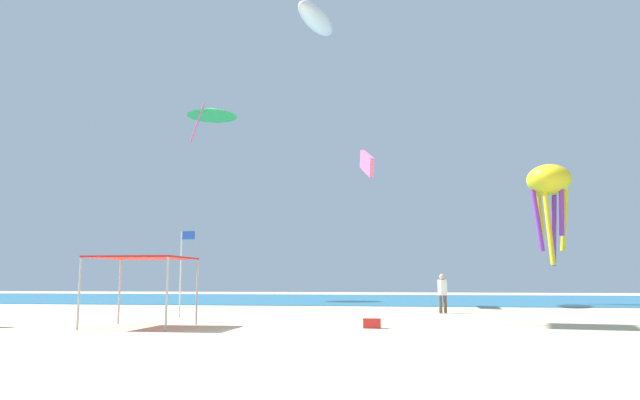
{
  "coord_description": "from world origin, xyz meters",
  "views": [
    {
      "loc": [
        3.38,
        -17.28,
        1.56
      ],
      "look_at": [
        -0.72,
        10.5,
        5.39
      ],
      "focal_mm": 32.75,
      "sensor_mm": 36.0,
      "label": 1
    }
  ],
  "objects_px": {
    "canopy_tent": "(143,261)",
    "cooler_box": "(372,323)",
    "kite_inflatable_white": "(316,19)",
    "banner_flag": "(182,265)",
    "person_leftmost": "(442,290)",
    "kite_parafoil_pink": "(367,164)",
    "kite_octopus_yellow": "(549,185)",
    "kite_delta_green": "(212,112)"
  },
  "relations": [
    {
      "from": "kite_octopus_yellow",
      "to": "banner_flag",
      "type": "bearing_deg",
      "value": 93.23
    },
    {
      "from": "canopy_tent",
      "to": "kite_delta_green",
      "type": "bearing_deg",
      "value": 104.36
    },
    {
      "from": "kite_parafoil_pink",
      "to": "kite_inflatable_white",
      "type": "xyz_separation_m",
      "value": [
        -3.73,
        3.78,
        11.35
      ]
    },
    {
      "from": "cooler_box",
      "to": "kite_parafoil_pink",
      "type": "xyz_separation_m",
      "value": [
        -1.14,
        15.78,
        8.41
      ]
    },
    {
      "from": "kite_parafoil_pink",
      "to": "kite_inflatable_white",
      "type": "distance_m",
      "value": 12.54
    },
    {
      "from": "canopy_tent",
      "to": "kite_delta_green",
      "type": "xyz_separation_m",
      "value": [
        -6.34,
        24.76,
        12.59
      ]
    },
    {
      "from": "person_leftmost",
      "to": "kite_inflatable_white",
      "type": "distance_m",
      "value": 23.01
    },
    {
      "from": "kite_inflatable_white",
      "to": "banner_flag",
      "type": "bearing_deg",
      "value": -177.86
    },
    {
      "from": "person_leftmost",
      "to": "kite_delta_green",
      "type": "bearing_deg",
      "value": -88.61
    },
    {
      "from": "person_leftmost",
      "to": "kite_inflatable_white",
      "type": "bearing_deg",
      "value": -100.86
    },
    {
      "from": "banner_flag",
      "to": "kite_octopus_yellow",
      "type": "height_order",
      "value": "kite_octopus_yellow"
    },
    {
      "from": "cooler_box",
      "to": "kite_delta_green",
      "type": "distance_m",
      "value": 31.35
    },
    {
      "from": "person_leftmost",
      "to": "cooler_box",
      "type": "bearing_deg",
      "value": 26.13
    },
    {
      "from": "kite_inflatable_white",
      "to": "kite_octopus_yellow",
      "type": "relative_size",
      "value": 0.83
    },
    {
      "from": "kite_octopus_yellow",
      "to": "kite_inflatable_white",
      "type": "bearing_deg",
      "value": 54.47
    },
    {
      "from": "cooler_box",
      "to": "kite_inflatable_white",
      "type": "distance_m",
      "value": 28.23
    },
    {
      "from": "kite_parafoil_pink",
      "to": "kite_octopus_yellow",
      "type": "distance_m",
      "value": 12.26
    },
    {
      "from": "cooler_box",
      "to": "kite_inflatable_white",
      "type": "bearing_deg",
      "value": 103.98
    },
    {
      "from": "kite_parafoil_pink",
      "to": "kite_inflatable_white",
      "type": "height_order",
      "value": "kite_inflatable_white"
    },
    {
      "from": "person_leftmost",
      "to": "kite_octopus_yellow",
      "type": "height_order",
      "value": "kite_octopus_yellow"
    },
    {
      "from": "kite_parafoil_pink",
      "to": "kite_delta_green",
      "type": "relative_size",
      "value": 0.75
    },
    {
      "from": "banner_flag",
      "to": "kite_parafoil_pink",
      "type": "distance_m",
      "value": 14.88
    },
    {
      "from": "kite_inflatable_white",
      "to": "kite_octopus_yellow",
      "type": "distance_m",
      "value": 19.61
    },
    {
      "from": "canopy_tent",
      "to": "kite_parafoil_pink",
      "type": "xyz_separation_m",
      "value": [
        6.44,
        16.54,
        6.4
      ]
    },
    {
      "from": "person_leftmost",
      "to": "cooler_box",
      "type": "relative_size",
      "value": 3.19
    },
    {
      "from": "kite_delta_green",
      "to": "cooler_box",
      "type": "bearing_deg",
      "value": -129.47
    },
    {
      "from": "banner_flag",
      "to": "cooler_box",
      "type": "relative_size",
      "value": 6.29
    },
    {
      "from": "banner_flag",
      "to": "kite_delta_green",
      "type": "bearing_deg",
      "value": 106.21
    },
    {
      "from": "cooler_box",
      "to": "kite_parafoil_pink",
      "type": "distance_m",
      "value": 17.91
    },
    {
      "from": "person_leftmost",
      "to": "kite_inflatable_white",
      "type": "relative_size",
      "value": 0.33
    },
    {
      "from": "person_leftmost",
      "to": "kite_inflatable_white",
      "type": "height_order",
      "value": "kite_inflatable_white"
    },
    {
      "from": "cooler_box",
      "to": "canopy_tent",
      "type": "bearing_deg",
      "value": -174.28
    },
    {
      "from": "canopy_tent",
      "to": "cooler_box",
      "type": "height_order",
      "value": "canopy_tent"
    },
    {
      "from": "person_leftmost",
      "to": "kite_parafoil_pink",
      "type": "bearing_deg",
      "value": -106.91
    },
    {
      "from": "kite_parafoil_pink",
      "to": "kite_delta_green",
      "type": "height_order",
      "value": "kite_delta_green"
    },
    {
      "from": "kite_parafoil_pink",
      "to": "canopy_tent",
      "type": "bearing_deg",
      "value": -35.04
    },
    {
      "from": "canopy_tent",
      "to": "person_leftmost",
      "type": "relative_size",
      "value": 1.63
    },
    {
      "from": "person_leftmost",
      "to": "cooler_box",
      "type": "distance_m",
      "value": 9.32
    },
    {
      "from": "kite_inflatable_white",
      "to": "person_leftmost",
      "type": "bearing_deg",
      "value": -129.93
    },
    {
      "from": "kite_delta_green",
      "to": "banner_flag",
      "type": "bearing_deg",
      "value": -143.38
    },
    {
      "from": "kite_inflatable_white",
      "to": "kite_delta_green",
      "type": "height_order",
      "value": "kite_inflatable_white"
    },
    {
      "from": "kite_parafoil_pink",
      "to": "banner_flag",
      "type": "bearing_deg",
      "value": -45.53
    }
  ]
}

